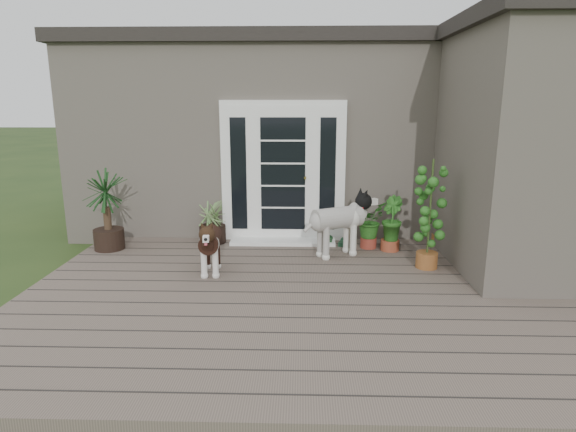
{
  "coord_description": "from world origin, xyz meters",
  "views": [
    {
      "loc": [
        0.09,
        -4.74,
        2.23
      ],
      "look_at": [
        -0.1,
        1.75,
        0.7
      ],
      "focal_mm": 30.01,
      "sensor_mm": 36.0,
      "label": 1
    }
  ],
  "objects": [
    {
      "name": "spider_plant",
      "position": [
        -1.29,
        2.4,
        0.48
      ],
      "size": [
        0.72,
        0.72,
        0.72
      ],
      "primitive_type": null,
      "rotation": [
        0.0,
        0.0,
        0.08
      ],
      "color": "#8BA364",
      "rests_on": "deck"
    },
    {
      "name": "door_unit",
      "position": [
        -0.2,
        2.6,
        1.19
      ],
      "size": [
        1.9,
        0.14,
        2.15
      ],
      "primitive_type": "cube",
      "color": "white",
      "rests_on": "deck"
    },
    {
      "name": "brindle_dog",
      "position": [
        -1.05,
        1.02,
        0.44
      ],
      "size": [
        0.41,
        0.81,
        0.65
      ],
      "primitive_type": null,
      "rotation": [
        0.0,
        0.0,
        3.24
      ],
      "color": "#321A12",
      "rests_on": "deck"
    },
    {
      "name": "sapling",
      "position": [
        1.73,
        1.31,
        0.86
      ],
      "size": [
        0.53,
        0.53,
        1.48
      ],
      "primitive_type": null,
      "rotation": [
        0.0,
        0.0,
        -0.27
      ],
      "color": "#17511B",
      "rests_on": "deck"
    },
    {
      "name": "herb_c",
      "position": [
        2.23,
        2.4,
        0.39
      ],
      "size": [
        0.43,
        0.43,
        0.53
      ],
      "primitive_type": "imported",
      "rotation": [
        0.0,
        0.0,
        4.41
      ],
      "color": "#1C5E1A",
      "rests_on": "deck"
    },
    {
      "name": "clog_left",
      "position": [
        0.52,
        2.4,
        0.16
      ],
      "size": [
        0.17,
        0.3,
        0.09
      ],
      "primitive_type": null,
      "rotation": [
        0.0,
        0.0,
        -0.11
      ],
      "color": "#143318",
      "rests_on": "deck"
    },
    {
      "name": "herb_b",
      "position": [
        1.39,
        2.07,
        0.41
      ],
      "size": [
        0.45,
        0.45,
        0.59
      ],
      "primitive_type": "imported",
      "rotation": [
        0.0,
        0.0,
        1.73
      ],
      "color": "#235718",
      "rests_on": "deck"
    },
    {
      "name": "yucca",
      "position": [
        -2.75,
        2.01,
        0.72
      ],
      "size": [
        0.86,
        0.86,
        1.2
      ],
      "primitive_type": null,
      "rotation": [
        0.0,
        0.0,
        0.04
      ],
      "color": "black",
      "rests_on": "deck"
    },
    {
      "name": "roof_wing",
      "position": [
        2.9,
        1.5,
        3.2
      ],
      "size": [
        1.8,
        2.6,
        0.2
      ],
      "primitive_type": "cube",
      "color": "#2D2826",
      "rests_on": "house_wing"
    },
    {
      "name": "deck",
      "position": [
        0.0,
        0.4,
        0.06
      ],
      "size": [
        6.2,
        4.6,
        0.12
      ],
      "primitive_type": "cube",
      "color": "#6B5B4C",
      "rests_on": "ground"
    },
    {
      "name": "roof_main",
      "position": [
        0.0,
        4.65,
        3.2
      ],
      "size": [
        7.6,
        4.2,
        0.2
      ],
      "primitive_type": "cube",
      "color": "#2D2826",
      "rests_on": "house_main"
    },
    {
      "name": "white_dog",
      "position": [
        0.59,
        1.78,
        0.52
      ],
      "size": [
        1.04,
        0.82,
        0.8
      ],
      "primitive_type": null,
      "rotation": [
        0.0,
        0.0,
        -1.08
      ],
      "color": "white",
      "rests_on": "deck"
    },
    {
      "name": "clog_right",
      "position": [
        0.72,
        2.32,
        0.16
      ],
      "size": [
        0.21,
        0.3,
        0.08
      ],
      "primitive_type": null,
      "rotation": [
        0.0,
        0.0,
        -0.3
      ],
      "color": "#163922",
      "rests_on": "deck"
    },
    {
      "name": "house_wing",
      "position": [
        2.9,
        1.5,
        1.55
      ],
      "size": [
        1.6,
        2.4,
        3.1
      ],
      "primitive_type": "cube",
      "color": "#665E54",
      "rests_on": "ground"
    },
    {
      "name": "door_step",
      "position": [
        -0.2,
        2.4,
        0.14
      ],
      "size": [
        1.6,
        0.4,
        0.05
      ],
      "primitive_type": "cube",
      "color": "white",
      "rests_on": "deck"
    },
    {
      "name": "house_main",
      "position": [
        0.0,
        4.65,
        1.55
      ],
      "size": [
        7.4,
        4.0,
        3.1
      ],
      "primitive_type": "cube",
      "color": "#665E54",
      "rests_on": "ground"
    },
    {
      "name": "herb_a",
      "position": [
        1.09,
        2.19,
        0.43
      ],
      "size": [
        0.68,
        0.68,
        0.62
      ],
      "primitive_type": "imported",
      "rotation": [
        0.0,
        0.0,
        0.95
      ],
      "color": "#1C631E",
      "rests_on": "deck"
    }
  ]
}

